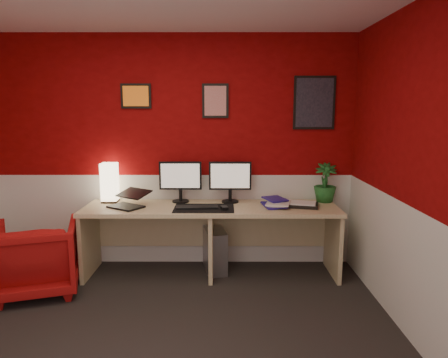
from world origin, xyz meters
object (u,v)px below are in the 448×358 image
Objects in this scene: potted_plant at (325,183)px; zen_tray at (301,205)px; pc_tower at (215,250)px; desk at (211,240)px; shoji_lamp at (110,184)px; laptop at (126,197)px; armchair at (36,257)px; monitor_right at (230,175)px; monitor_left at (180,175)px.

zen_tray is at bearing -144.51° from potted_plant.
pc_tower is at bearing 173.34° from zen_tray.
zen_tray is at bearing -17.43° from pc_tower.
zen_tray is 0.41m from potted_plant.
zen_tray is at bearing 0.39° from desk.
shoji_lamp reaches higher than laptop.
desk is 0.99m from laptop.
shoji_lamp is at bearing 164.47° from pc_tower.
shoji_lamp is at bearing 174.40° from zen_tray.
armchair is at bearing -173.11° from pc_tower.
desk is at bearing -117.77° from pc_tower.
shoji_lamp is 0.89× the size of pc_tower.
monitor_left is at bearing 178.98° from monitor_right.
desk is 6.23× the size of potted_plant.
monitor_left is at bearing 149.12° from desk.
armchair is (-1.83, -0.61, -0.68)m from monitor_right.
zen_tray is at bearing 172.04° from armchair.
monitor_left reaches higher than laptop.
shoji_lamp is at bearing -148.60° from armchair.
monitor_left reaches higher than shoji_lamp.
monitor_right is 1.02m from potted_plant.
shoji_lamp is 1.29m from monitor_right.
pc_tower is at bearing -179.80° from armchair.
desk is at bearing -10.56° from shoji_lamp.
monitor_left reaches higher than zen_tray.
monitor_right reaches higher than shoji_lamp.
potted_plant is (2.30, 0.01, 0.01)m from shoji_lamp.
potted_plant is at bearing 175.17° from armchair.
monitor_left is (0.76, -0.00, 0.09)m from shoji_lamp.
monitor_right is at bearing -0.58° from shoji_lamp.
shoji_lamp is 0.96× the size of potted_plant.
potted_plant reaches higher than pc_tower.
pc_tower is (0.37, -0.09, -0.80)m from monitor_left.
monitor_left is at bearing 171.23° from zen_tray.
potted_plant is (0.30, 0.21, 0.19)m from zen_tray.
potted_plant reaches higher than desk.
monitor_right is 1.66× the size of zen_tray.
potted_plant is 0.56× the size of armchair.
monitor_right is 0.82m from pc_tower.
monitor_left is 1.66× the size of zen_tray.
monitor_right is (1.06, 0.24, 0.18)m from laptop.
shoji_lamp is 1.14× the size of zen_tray.
desk reaches higher than pc_tower.
zen_tray reaches higher than desk.
potted_plant is 2.98m from armchair.
desk is at bearing 37.88° from laptop.
desk reaches higher than armchair.
shoji_lamp is at bearing 165.73° from laptop.
laptop reaches higher than zen_tray.
potted_plant reaches higher than shoji_lamp.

